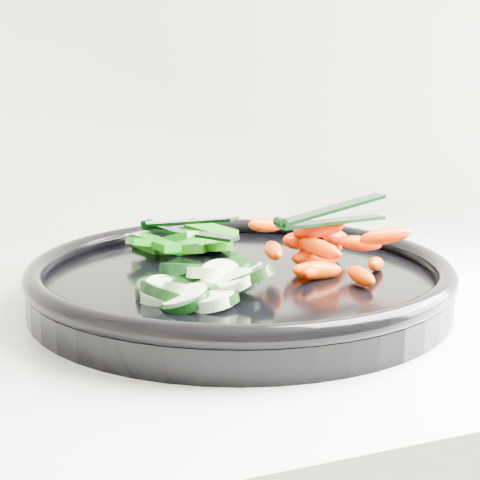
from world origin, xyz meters
name	(u,v)px	position (x,y,z in m)	size (l,w,h in m)	color
veggie_tray	(240,278)	(0.10, 1.66, 0.95)	(0.44, 0.44, 0.04)	black
cucumber_pile	(197,286)	(0.05, 1.61, 0.96)	(0.13, 0.11, 0.04)	black
carrot_pile	(321,248)	(0.18, 1.65, 0.97)	(0.13, 0.15, 0.05)	#FF6600
pepper_pile	(181,244)	(0.07, 1.76, 0.96)	(0.13, 0.10, 0.03)	#126B0A
tong_carrot	(329,216)	(0.18, 1.65, 1.00)	(0.11, 0.03, 0.02)	black
tong_pepper	(186,227)	(0.08, 1.76, 0.98)	(0.08, 0.10, 0.02)	black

